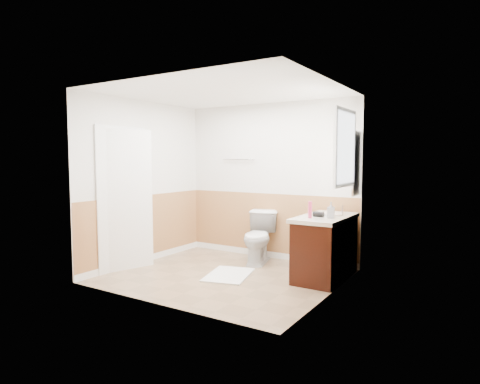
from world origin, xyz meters
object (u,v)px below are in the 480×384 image
Objects in this scene: lotion_bottle at (310,210)px; soap_dispenser at (331,210)px; vanity_cabinet at (325,249)px; toilet at (259,237)px; bath_mat at (229,275)px.

soap_dispenser is at bearing 36.97° from lotion_bottle.
vanity_cabinet is at bearing 130.14° from soap_dispenser.
soap_dispenser is (1.29, -0.41, 0.56)m from toilet.
lotion_bottle is at bearing 14.68° from bath_mat.
soap_dispenser is at bearing 19.06° from bath_mat.
vanity_cabinet reaches higher than toilet.
lotion_bottle is 1.07× the size of soap_dispenser.
soap_dispenser is (1.29, 0.45, 0.94)m from bath_mat.
soap_dispenser reaches higher than vanity_cabinet.
lotion_bottle is at bearing -43.36° from toilet.
bath_mat is at bearing -153.32° from vanity_cabinet.
lotion_bottle reaches higher than vanity_cabinet.
toilet is 1.20m from vanity_cabinet.
soap_dispenser reaches higher than bath_mat.
lotion_bottle is at bearing -143.03° from soap_dispenser.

